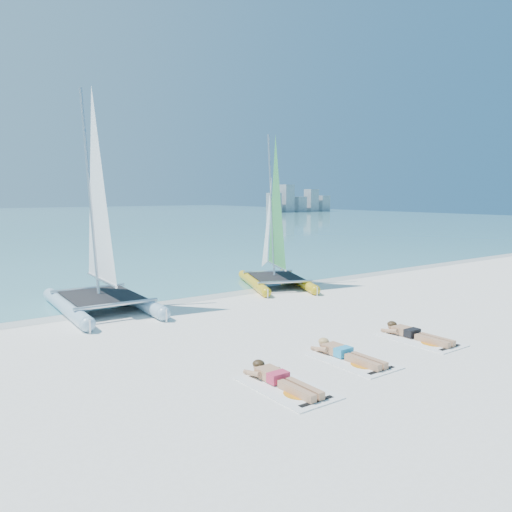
{
  "coord_description": "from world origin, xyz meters",
  "views": [
    {
      "loc": [
        -7.32,
        -8.55,
        3.32
      ],
      "look_at": [
        -0.23,
        1.2,
        1.82
      ],
      "focal_mm": 35.0,
      "sensor_mm": 36.0,
      "label": 1
    }
  ],
  "objects_px": {
    "catamaran_yellow": "(273,236)",
    "sunbather_a": "(279,378)",
    "sunbather_c": "(414,333)",
    "catamaran_blue": "(98,241)",
    "sunbather_b": "(345,352)",
    "towel_b": "(352,360)",
    "towel_c": "(420,340)",
    "towel_a": "(286,387)"
  },
  "relations": [
    {
      "from": "sunbather_a",
      "to": "towel_b",
      "type": "distance_m",
      "value": 1.97
    },
    {
      "from": "catamaran_blue",
      "to": "catamaran_yellow",
      "type": "relative_size",
      "value": 1.17
    },
    {
      "from": "catamaran_blue",
      "to": "sunbather_c",
      "type": "relative_size",
      "value": 3.87
    },
    {
      "from": "sunbather_a",
      "to": "sunbather_c",
      "type": "bearing_deg",
      "value": 5.06
    },
    {
      "from": "catamaran_yellow",
      "to": "towel_c",
      "type": "distance_m",
      "value": 8.01
    },
    {
      "from": "catamaran_yellow",
      "to": "towel_c",
      "type": "bearing_deg",
      "value": -79.67
    },
    {
      "from": "towel_a",
      "to": "sunbather_b",
      "type": "xyz_separation_m",
      "value": [
        1.97,
        0.52,
        0.11
      ]
    },
    {
      "from": "catamaran_blue",
      "to": "sunbather_c",
      "type": "height_order",
      "value": "catamaran_blue"
    },
    {
      "from": "catamaran_blue",
      "to": "towel_c",
      "type": "height_order",
      "value": "catamaran_blue"
    },
    {
      "from": "towel_b",
      "to": "sunbather_b",
      "type": "distance_m",
      "value": 0.22
    },
    {
      "from": "catamaran_blue",
      "to": "catamaran_yellow",
      "type": "xyz_separation_m",
      "value": [
        6.53,
        0.24,
        -0.19
      ]
    },
    {
      "from": "sunbather_a",
      "to": "sunbather_b",
      "type": "height_order",
      "value": "same"
    },
    {
      "from": "catamaran_yellow",
      "to": "sunbather_a",
      "type": "relative_size",
      "value": 3.31
    },
    {
      "from": "catamaran_blue",
      "to": "sunbather_c",
      "type": "bearing_deg",
      "value": -53.45
    },
    {
      "from": "catamaran_yellow",
      "to": "towel_a",
      "type": "relative_size",
      "value": 3.09
    },
    {
      "from": "catamaran_blue",
      "to": "sunbather_a",
      "type": "height_order",
      "value": "catamaran_blue"
    },
    {
      "from": "towel_a",
      "to": "towel_c",
      "type": "height_order",
      "value": "same"
    },
    {
      "from": "towel_b",
      "to": "sunbather_b",
      "type": "xyz_separation_m",
      "value": [
        0.0,
        0.19,
        0.11
      ]
    },
    {
      "from": "sunbather_a",
      "to": "towel_b",
      "type": "bearing_deg",
      "value": 3.9
    },
    {
      "from": "towel_b",
      "to": "catamaran_yellow",
      "type": "bearing_deg",
      "value": 62.57
    },
    {
      "from": "sunbather_a",
      "to": "towel_c",
      "type": "relative_size",
      "value": 0.93
    },
    {
      "from": "catamaran_blue",
      "to": "catamaran_yellow",
      "type": "distance_m",
      "value": 6.54
    },
    {
      "from": "catamaran_blue",
      "to": "towel_a",
      "type": "relative_size",
      "value": 3.61
    },
    {
      "from": "catamaran_yellow",
      "to": "towel_b",
      "type": "bearing_deg",
      "value": -94.74
    },
    {
      "from": "sunbather_c",
      "to": "towel_b",
      "type": "bearing_deg",
      "value": -173.95
    },
    {
      "from": "towel_b",
      "to": "towel_c",
      "type": "height_order",
      "value": "same"
    },
    {
      "from": "towel_b",
      "to": "sunbather_c",
      "type": "bearing_deg",
      "value": 6.05
    },
    {
      "from": "catamaran_yellow",
      "to": "sunbather_c",
      "type": "xyz_separation_m",
      "value": [
        -1.67,
        -7.44,
        -1.68
      ]
    },
    {
      "from": "sunbather_b",
      "to": "sunbather_c",
      "type": "distance_m",
      "value": 2.32
    },
    {
      "from": "catamaran_blue",
      "to": "sunbather_b",
      "type": "distance_m",
      "value": 7.91
    },
    {
      "from": "towel_a",
      "to": "sunbather_a",
      "type": "xyz_separation_m",
      "value": [
        -0.0,
        0.19,
        0.11
      ]
    },
    {
      "from": "towel_b",
      "to": "sunbather_a",
      "type": "bearing_deg",
      "value": -176.1
    },
    {
      "from": "sunbather_b",
      "to": "towel_b",
      "type": "bearing_deg",
      "value": -90.0
    },
    {
      "from": "sunbather_a",
      "to": "sunbather_c",
      "type": "xyz_separation_m",
      "value": [
        4.28,
        0.38,
        0.0
      ]
    },
    {
      "from": "catamaran_blue",
      "to": "sunbather_b",
      "type": "bearing_deg",
      "value": -68.16
    },
    {
      "from": "sunbather_b",
      "to": "towel_c",
      "type": "distance_m",
      "value": 2.32
    },
    {
      "from": "towel_c",
      "to": "towel_b",
      "type": "bearing_deg",
      "value": -178.67
    },
    {
      "from": "sunbather_a",
      "to": "sunbather_b",
      "type": "xyz_separation_m",
      "value": [
        1.97,
        0.33,
        0.0
      ]
    },
    {
      "from": "catamaran_blue",
      "to": "sunbather_b",
      "type": "height_order",
      "value": "catamaran_blue"
    },
    {
      "from": "towel_a",
      "to": "towel_b",
      "type": "distance_m",
      "value": 1.99
    },
    {
      "from": "towel_a",
      "to": "sunbather_a",
      "type": "relative_size",
      "value": 1.07
    },
    {
      "from": "towel_c",
      "to": "sunbather_c",
      "type": "distance_m",
      "value": 0.22
    }
  ]
}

